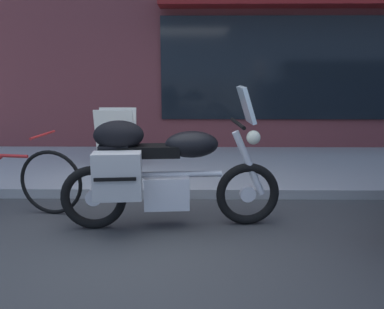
% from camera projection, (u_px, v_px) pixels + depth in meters
% --- Properties ---
extents(ground_plane, '(80.00, 80.00, 0.00)m').
position_uv_depth(ground_plane, '(146.00, 243.00, 3.64)').
color(ground_plane, '#3B3B3B').
extents(touring_motorcycle, '(2.18, 0.78, 1.40)m').
position_uv_depth(touring_motorcycle, '(158.00, 169.00, 3.86)').
color(touring_motorcycle, black).
rests_on(touring_motorcycle, ground_plane).
extents(parked_bicycle, '(1.80, 0.48, 0.95)m').
position_uv_depth(parked_bicycle, '(4.00, 178.00, 4.38)').
color(parked_bicycle, black).
rests_on(parked_bicycle, ground_plane).
extents(sandwich_board_sign, '(0.55, 0.40, 0.87)m').
position_uv_depth(sandwich_board_sign, '(116.00, 138.00, 5.82)').
color(sandwich_board_sign, silver).
rests_on(sandwich_board_sign, sidewalk_curb).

